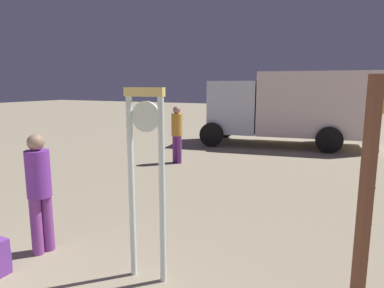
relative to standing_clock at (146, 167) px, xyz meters
The scene contains 5 objects.
standing_clock is the anchor object (origin of this frame).
person_near_clock 1.72m from the standing_clock, behind, with size 0.32×0.32×1.66m.
person_distant 6.17m from the standing_clock, 115.13° to the left, with size 0.33×0.33×1.70m.
box_truck_near 10.19m from the standing_clock, 90.80° to the left, with size 6.40×3.33×2.78m.
box_truck_far 17.99m from the standing_clock, 92.36° to the left, with size 7.15×3.48×2.82m.
Camera 1 is at (3.16, -0.45, 2.29)m, focal length 31.72 mm.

